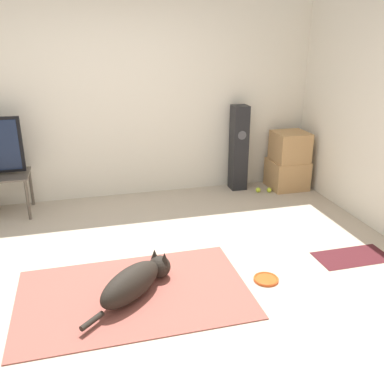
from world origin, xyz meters
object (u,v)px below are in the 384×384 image
(frisbee, at_px, (266,279))
(tennis_ball_near_speaker, at_px, (269,190))
(cardboard_box_lower, at_px, (287,174))
(tennis_ball_by_boxes, at_px, (258,190))
(floor_speaker, at_px, (239,148))
(dog, at_px, (136,281))
(cardboard_box_upper, at_px, (290,147))

(frisbee, bearing_deg, tennis_ball_near_speaker, 64.90)
(cardboard_box_lower, relative_size, tennis_ball_by_boxes, 7.39)
(floor_speaker, height_order, tennis_ball_near_speaker, floor_speaker)
(frisbee, bearing_deg, tennis_ball_by_boxes, 68.75)
(dog, xyz_separation_m, tennis_ball_near_speaker, (2.09, 1.95, -0.11))
(cardboard_box_upper, bearing_deg, tennis_ball_by_boxes, -170.92)
(frisbee, xyz_separation_m, floor_speaker, (0.58, 2.28, 0.56))
(cardboard_box_upper, bearing_deg, frisbee, -120.72)
(cardboard_box_lower, distance_m, tennis_ball_near_speaker, 0.38)
(tennis_ball_near_speaker, bearing_deg, dog, -136.89)
(frisbee, relative_size, floor_speaker, 0.19)
(cardboard_box_lower, height_order, floor_speaker, floor_speaker)
(cardboard_box_upper, bearing_deg, dog, -139.32)
(tennis_ball_near_speaker, bearing_deg, frisbee, -115.10)
(cardboard_box_lower, bearing_deg, tennis_ball_by_boxes, -169.84)
(cardboard_box_lower, relative_size, tennis_ball_near_speaker, 7.39)
(floor_speaker, bearing_deg, cardboard_box_lower, -12.08)
(cardboard_box_upper, bearing_deg, floor_speaker, 167.47)
(floor_speaker, bearing_deg, cardboard_box_upper, -12.53)
(frisbee, distance_m, floor_speaker, 2.42)
(cardboard_box_upper, xyz_separation_m, floor_speaker, (-0.69, 0.15, -0.01))
(cardboard_box_upper, bearing_deg, cardboard_box_lower, 139.26)
(floor_speaker, distance_m, tennis_ball_by_boxes, 0.63)
(cardboard_box_lower, xyz_separation_m, floor_speaker, (-0.68, 0.14, 0.38))
(tennis_ball_near_speaker, bearing_deg, floor_speaker, 143.28)
(cardboard_box_lower, bearing_deg, dog, -139.12)
(tennis_ball_by_boxes, height_order, tennis_ball_near_speaker, same)
(frisbee, height_order, cardboard_box_lower, cardboard_box_lower)
(floor_speaker, bearing_deg, tennis_ball_near_speaker, -36.72)
(cardboard_box_upper, bearing_deg, tennis_ball_near_speaker, -159.95)
(dog, height_order, cardboard_box_lower, cardboard_box_lower)
(cardboard_box_lower, distance_m, floor_speaker, 0.79)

